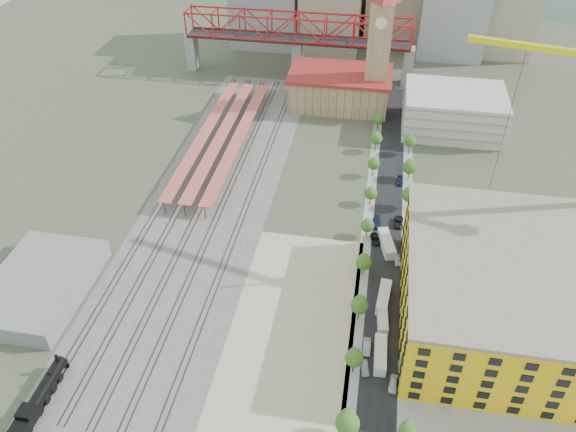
% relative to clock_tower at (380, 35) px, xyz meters
% --- Properties ---
extents(ground, '(400.00, 400.00, 0.00)m').
position_rel_clock_tower_xyz_m(ground, '(-8.00, -79.99, -28.70)').
color(ground, '#474C38').
rests_on(ground, ground).
extents(ballast_strip, '(36.00, 165.00, 0.06)m').
position_rel_clock_tower_xyz_m(ballast_strip, '(-44.00, -62.49, -28.67)').
color(ballast_strip, '#605E59').
rests_on(ballast_strip, ground).
extents(dirt_lot, '(28.00, 67.00, 0.06)m').
position_rel_clock_tower_xyz_m(dirt_lot, '(-12.00, -111.49, -28.67)').
color(dirt_lot, tan).
rests_on(dirt_lot, ground).
extents(street_asphalt, '(12.00, 170.00, 0.06)m').
position_rel_clock_tower_xyz_m(street_asphalt, '(8.00, -64.99, -28.67)').
color(street_asphalt, black).
rests_on(street_asphalt, ground).
extents(sidewalk_west, '(3.00, 170.00, 0.04)m').
position_rel_clock_tower_xyz_m(sidewalk_west, '(2.50, -64.99, -28.68)').
color(sidewalk_west, gray).
rests_on(sidewalk_west, ground).
extents(sidewalk_east, '(3.00, 170.00, 0.04)m').
position_rel_clock_tower_xyz_m(sidewalk_east, '(13.50, -64.99, -28.68)').
color(sidewalk_east, gray).
rests_on(sidewalk_east, ground).
extents(construction_pad, '(50.00, 90.00, 0.06)m').
position_rel_clock_tower_xyz_m(construction_pad, '(37.00, -99.99, -28.67)').
color(construction_pad, gray).
rests_on(construction_pad, ground).
extents(rail_tracks, '(26.56, 160.00, 0.18)m').
position_rel_clock_tower_xyz_m(rail_tracks, '(-45.80, -62.49, -28.55)').
color(rail_tracks, '#382B23').
rests_on(rail_tracks, ground).
extents(platform_canopies, '(16.00, 80.00, 4.12)m').
position_rel_clock_tower_xyz_m(platform_canopies, '(-49.00, -34.99, -24.70)').
color(platform_canopies, '#CE634F').
rests_on(platform_canopies, ground).
extents(station_hall, '(38.00, 24.00, 13.10)m').
position_rel_clock_tower_xyz_m(station_hall, '(-13.00, 2.01, -22.03)').
color(station_hall, tan).
rests_on(station_hall, ground).
extents(clock_tower, '(12.00, 12.00, 52.00)m').
position_rel_clock_tower_xyz_m(clock_tower, '(0.00, 0.00, 0.00)').
color(clock_tower, tan).
rests_on(clock_tower, ground).
extents(parking_garage, '(34.00, 26.00, 14.00)m').
position_rel_clock_tower_xyz_m(parking_garage, '(28.00, -9.99, -21.70)').
color(parking_garage, silver).
rests_on(parking_garage, ground).
extents(truss_bridge, '(94.00, 9.60, 25.60)m').
position_rel_clock_tower_xyz_m(truss_bridge, '(-33.00, 25.01, -9.83)').
color(truss_bridge, gray).
rests_on(truss_bridge, ground).
extents(construction_building, '(44.60, 50.60, 18.80)m').
position_rel_clock_tower_xyz_m(construction_building, '(34.00, -99.99, -19.29)').
color(construction_building, yellow).
rests_on(construction_building, ground).
extents(warehouse, '(22.00, 32.00, 5.00)m').
position_rel_clock_tower_xyz_m(warehouse, '(-74.00, -109.99, -26.20)').
color(warehouse, gray).
rests_on(warehouse, ground).
extents(street_trees, '(15.40, 124.40, 8.00)m').
position_rel_clock_tower_xyz_m(street_trees, '(8.00, -74.99, -28.70)').
color(street_trees, '#26611D').
rests_on(street_trees, ground).
extents(distant_hills, '(647.00, 264.00, 227.00)m').
position_rel_clock_tower_xyz_m(distant_hills, '(37.28, 180.01, -108.23)').
color(distant_hills, '#4C6B59').
rests_on(distant_hills, ground).
extents(locomotive, '(2.96, 22.87, 5.72)m').
position_rel_clock_tower_xyz_m(locomotive, '(-58.00, -139.31, -26.56)').
color(locomotive, black).
rests_on(locomotive, ground).
extents(site_trailer_a, '(2.79, 9.75, 2.65)m').
position_rel_clock_tower_xyz_m(site_trailer_a, '(8.00, -115.56, -27.37)').
color(site_trailer_a, silver).
rests_on(site_trailer_a, ground).
extents(site_trailer_b, '(2.92, 8.73, 2.35)m').
position_rel_clock_tower_xyz_m(site_trailer_b, '(8.00, -105.15, -27.52)').
color(site_trailer_b, silver).
rests_on(site_trailer_b, ground).
extents(site_trailer_c, '(3.53, 10.18, 2.73)m').
position_rel_clock_tower_xyz_m(site_trailer_c, '(8.00, -98.50, -27.33)').
color(site_trailer_c, silver).
rests_on(site_trailer_c, ground).
extents(site_trailer_d, '(5.35, 10.77, 2.85)m').
position_rel_clock_tower_xyz_m(site_trailer_d, '(8.00, -78.74, -27.27)').
color(site_trailer_d, silver).
rests_on(site_trailer_d, ground).
extents(car_0, '(2.34, 4.36, 1.41)m').
position_rel_clock_tower_xyz_m(car_0, '(5.00, -119.18, -27.99)').
color(car_0, silver).
rests_on(car_0, ground).
extents(car_1, '(1.69, 4.76, 1.56)m').
position_rel_clock_tower_xyz_m(car_1, '(5.00, -113.47, -27.92)').
color(car_1, '#9C9BA0').
rests_on(car_1, ground).
extents(car_2, '(3.10, 5.29, 1.38)m').
position_rel_clock_tower_xyz_m(car_2, '(5.00, -76.54, -28.01)').
color(car_2, black).
rests_on(car_2, ground).
extents(car_3, '(2.50, 5.32, 1.50)m').
position_rel_clock_tower_xyz_m(car_3, '(5.00, -69.26, -27.95)').
color(car_3, '#1B1F50').
rests_on(car_3, ground).
extents(car_4, '(2.23, 4.65, 1.53)m').
position_rel_clock_tower_xyz_m(car_4, '(11.00, -122.13, -27.93)').
color(car_4, silver).
rests_on(car_4, ground).
extents(car_5, '(1.96, 4.26, 1.35)m').
position_rel_clock_tower_xyz_m(car_5, '(11.00, -83.86, -28.02)').
color(car_5, '#A2A1A7').
rests_on(car_5, ground).
extents(car_6, '(2.52, 5.31, 1.47)m').
position_rel_clock_tower_xyz_m(car_6, '(11.00, -68.18, -27.96)').
color(car_6, black).
rests_on(car_6, ground).
extents(car_7, '(1.96, 4.68, 1.35)m').
position_rel_clock_tower_xyz_m(car_7, '(11.00, -47.44, -28.02)').
color(car_7, '#1B2050').
rests_on(car_7, ground).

